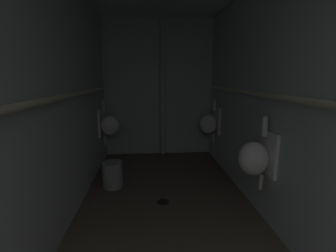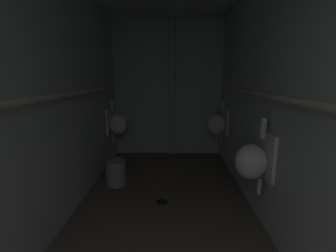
{
  "view_description": "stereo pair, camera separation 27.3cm",
  "coord_description": "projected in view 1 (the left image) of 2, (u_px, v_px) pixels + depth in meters",
  "views": [
    {
      "loc": [
        -0.19,
        0.13,
        1.46
      ],
      "look_at": [
        0.03,
        2.81,
        0.9
      ],
      "focal_mm": 24.84,
      "sensor_mm": 36.0,
      "label": 1
    },
    {
      "loc": [
        0.09,
        0.13,
        1.46
      ],
      "look_at": [
        0.03,
        2.81,
        0.9
      ],
      "focal_mm": 24.84,
      "sensor_mm": 36.0,
      "label": 2
    }
  ],
  "objects": [
    {
      "name": "floor",
      "position": [
        169.0,
        226.0,
        2.39
      ],
      "size": [
        2.13,
        4.62,
        0.08
      ],
      "primitive_type": "cube",
      "color": "brown",
      "rests_on": "ground"
    },
    {
      "name": "wall_left",
      "position": [
        52.0,
        102.0,
        2.04
      ],
      "size": [
        0.06,
        4.62,
        2.49
      ],
      "primitive_type": "cube",
      "color": "#B3BFBA",
      "rests_on": "ground"
    },
    {
      "name": "wall_right",
      "position": [
        277.0,
        101.0,
        2.21
      ],
      "size": [
        0.06,
        4.62,
        2.49
      ],
      "primitive_type": "cube",
      "color": "#B3BFBA",
      "rests_on": "ground"
    },
    {
      "name": "wall_back",
      "position": [
        159.0,
        89.0,
        4.35
      ],
      "size": [
        2.13,
        0.06,
        2.49
      ],
      "primitive_type": "cube",
      "color": "#B3BFBA",
      "rests_on": "ground"
    },
    {
      "name": "urinal_left_mid",
      "position": [
        109.0,
        125.0,
        3.87
      ],
      "size": [
        0.32,
        0.3,
        0.76
      ],
      "color": "white"
    },
    {
      "name": "urinal_right_mid",
      "position": [
        255.0,
        157.0,
        2.29
      ],
      "size": [
        0.32,
        0.3,
        0.76
      ],
      "color": "white"
    },
    {
      "name": "urinal_right_far",
      "position": [
        210.0,
        123.0,
        4.01
      ],
      "size": [
        0.32,
        0.3,
        0.76
      ],
      "color": "white"
    },
    {
      "name": "supply_pipe_left",
      "position": [
        62.0,
        97.0,
        2.04
      ],
      "size": [
        0.06,
        3.95,
        0.06
      ],
      "color": "beige"
    },
    {
      "name": "supply_pipe_right",
      "position": [
        268.0,
        95.0,
        2.2
      ],
      "size": [
        0.06,
        3.94,
        0.06
      ],
      "color": "beige"
    },
    {
      "name": "standpipe_back_wall",
      "position": [
        162.0,
        89.0,
        4.25
      ],
      "size": [
        0.1,
        0.1,
        2.44
      ],
      "primitive_type": "cylinder",
      "color": "#B3BFBA",
      "rests_on": "ground"
    },
    {
      "name": "floor_drain",
      "position": [
        163.0,
        202.0,
        2.78
      ],
      "size": [
        0.14,
        0.14,
        0.01
      ],
      "primitive_type": "cylinder",
      "color": "black",
      "rests_on": "ground"
    },
    {
      "name": "waste_bin",
      "position": [
        113.0,
        174.0,
        3.14
      ],
      "size": [
        0.27,
        0.27,
        0.35
      ],
      "primitive_type": "cylinder",
      "color": "gray",
      "rests_on": "ground"
    }
  ]
}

